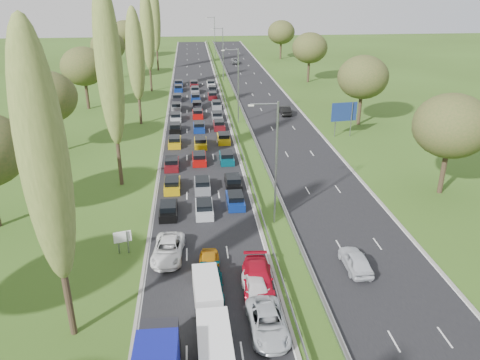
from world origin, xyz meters
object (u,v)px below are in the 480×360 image
near_car_2 (168,249)px  direction_sign (344,113)px  white_van_rear (207,290)px  info_sign (123,239)px  white_van_front (214,345)px

near_car_2 → direction_sign: size_ratio=1.03×
white_van_rear → direction_sign: (21.90, 37.48, 2.59)m
white_van_rear → near_car_2: bearing=113.0°
near_car_2 → white_van_rear: size_ratio=1.13×
info_sign → direction_sign: direction_sign is taller
white_van_front → direction_sign: (21.65, 43.26, 2.49)m
near_car_2 → white_van_front: (3.29, -12.04, 0.31)m
near_car_2 → info_sign: size_ratio=2.55×
white_van_rear → white_van_front: bearing=-90.5°
near_car_2 → info_sign: 4.05m
near_car_2 → direction_sign: (24.94, 31.22, 2.80)m
direction_sign → near_car_2: bearing=-128.6°
white_van_rear → info_sign: info_sign is taller
near_car_2 → white_van_front: size_ratio=1.02×
near_car_2 → direction_sign: direction_sign is taller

